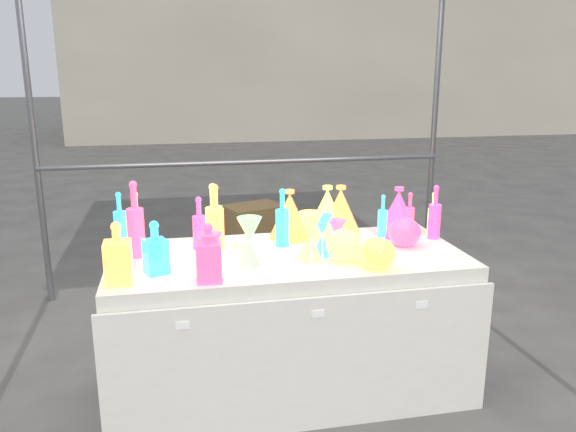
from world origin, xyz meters
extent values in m
plane|color=#65625D|center=(0.00, 0.00, 0.00)|extent=(80.00, 80.00, 0.00)
cylinder|color=gray|center=(-1.50, 1.50, 1.20)|extent=(0.04, 0.04, 2.40)
cylinder|color=gray|center=(1.50, 1.50, 1.20)|extent=(0.04, 0.04, 2.40)
cylinder|color=gray|center=(0.00, 1.47, 1.00)|extent=(3.00, 0.04, 0.04)
cube|color=silver|center=(0.00, 0.00, 0.38)|extent=(1.80, 0.80, 0.75)
cube|color=silver|center=(0.00, -0.42, 0.34)|extent=(1.84, 0.02, 0.68)
cube|color=white|center=(-0.55, -0.43, 0.60)|extent=(0.06, 0.00, 0.03)
cube|color=white|center=(0.05, -0.43, 0.60)|extent=(0.06, 0.00, 0.03)
cube|color=white|center=(0.55, -0.43, 0.60)|extent=(0.06, 0.00, 0.03)
cube|color=#B3AA95|center=(4.00, 14.00, 3.00)|extent=(14.00, 6.00, 6.00)
cube|color=#9F7A48|center=(0.19, 2.63, 0.19)|extent=(0.64, 0.55, 0.39)
cube|color=#9F7A48|center=(0.55, 2.76, 0.03)|extent=(0.87, 0.68, 0.07)
camera|label=1|loc=(-0.55, -2.69, 1.65)|focal=35.00mm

